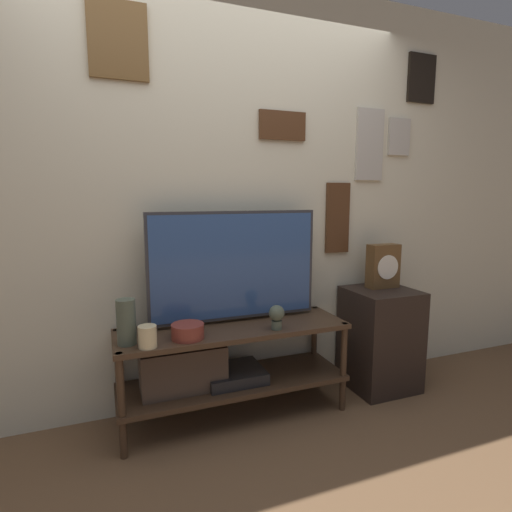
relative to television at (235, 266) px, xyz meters
name	(u,v)px	position (x,y,z in m)	size (l,w,h in m)	color
ground_plane	(248,437)	(-0.04, -0.35, -0.93)	(12.00, 12.00, 0.00)	brown
wall_back	(221,196)	(-0.03, 0.17, 0.43)	(6.40, 0.08, 2.70)	beige
media_console	(214,363)	(-0.16, -0.10, -0.57)	(1.40, 0.44, 0.58)	#422D1E
television	(235,266)	(0.00, 0.00, 0.00)	(1.07, 0.05, 0.70)	#333338
vase_tall_ceramic	(126,322)	(-0.66, -0.17, -0.23)	(0.10, 0.10, 0.25)	#4C5647
vase_wide_bowl	(188,331)	(-0.34, -0.20, -0.32)	(0.18, 0.18, 0.08)	brown
candle_jar	(148,337)	(-0.56, -0.26, -0.30)	(0.10, 0.10, 0.12)	beige
decorative_bust	(277,315)	(0.18, -0.24, -0.27)	(0.09, 0.09, 0.15)	#4C5647
side_table	(380,338)	(1.05, -0.10, -0.58)	(0.45, 0.44, 0.71)	black
mantel_clock	(383,266)	(1.10, -0.04, -0.06)	(0.23, 0.11, 0.31)	brown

